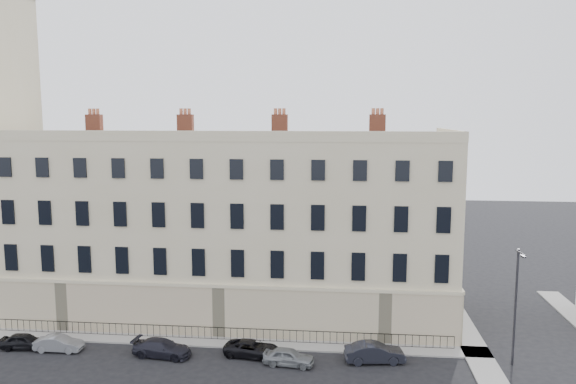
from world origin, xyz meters
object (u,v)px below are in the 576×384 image
Objects in this scene: streetlamp at (516,302)px; car_f at (375,353)px; car_d at (253,349)px; car_c at (162,348)px; car_a at (24,341)px; car_e at (289,357)px; car_b at (59,344)px.

car_f is at bearing 177.59° from streetlamp.
car_c is at bearing 104.26° from car_d.
car_a is at bearing 95.08° from car_c.
car_b is at bearing 94.48° from car_e.
streetlamp is (15.22, 1.51, 3.90)m from car_e.
car_c is at bearing -97.08° from car_a.
car_c reaches higher than car_e.
car_f is (25.37, 0.30, 0.11)m from car_a.
car_e is 5.96m from car_f.
streetlamp is at bearing -80.24° from car_d.
car_e is 0.85× the size of car_f.
car_a is at bearing 83.09° from car_f.
car_c is (10.46, -0.25, 0.04)m from car_a.
car_a reaches higher than car_b.
streetlamp reaches higher than car_c.
car_b is 7.72m from car_c.
car_d is at bearing -89.03° from car_b.
car_f is (8.54, -0.08, 0.12)m from car_d.
car_d is at bearing -94.39° from car_a.
car_d is 8.54m from car_f.
streetlamp is at bearing -81.16° from car_c.
car_e is 15.78m from streetlamp.
streetlamp is at bearing -94.85° from car_f.
car_b is 14.11m from car_d.
car_c reaches higher than car_d.
car_b is 16.79m from car_e.
car_f reaches higher than car_d.
car_e reaches higher than car_d.
car_d is 2.91m from car_e.
car_e reaches higher than car_a.
car_f is at bearing -73.15° from car_e.
car_c is 9.07m from car_e.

